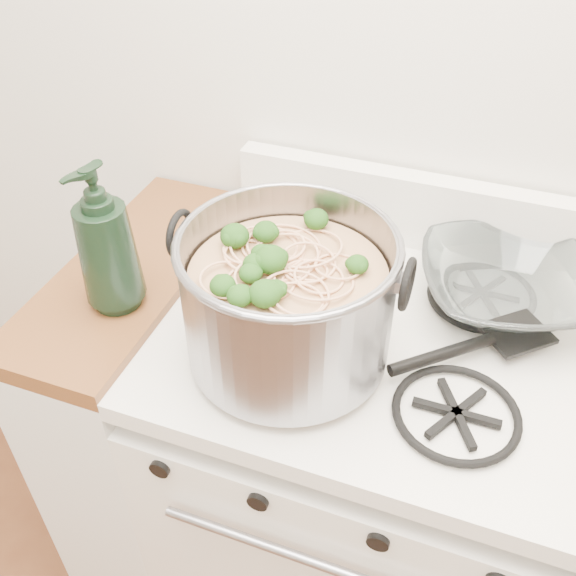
# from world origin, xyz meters

# --- Properties ---
(gas_range) EXTENTS (0.76, 0.66, 0.92)m
(gas_range) POSITION_xyz_m (0.00, 1.26, 0.44)
(gas_range) COLOR white
(gas_range) RESTS_ON ground
(counter_left) EXTENTS (0.25, 0.65, 0.92)m
(counter_left) POSITION_xyz_m (-0.51, 1.26, 0.46)
(counter_left) COLOR silver
(counter_left) RESTS_ON ground
(stock_pot) EXTENTS (0.38, 0.35, 0.24)m
(stock_pot) POSITION_xyz_m (-0.13, 1.15, 1.03)
(stock_pot) COLOR gray
(stock_pot) RESTS_ON gas_range
(spatula) EXTENTS (0.42, 0.42, 0.02)m
(spatula) POSITION_xyz_m (0.24, 1.32, 0.94)
(spatula) COLOR black
(spatula) RESTS_ON gas_range
(glass_bowl) EXTENTS (0.16, 0.16, 0.03)m
(glass_bowl) POSITION_xyz_m (0.21, 1.40, 0.94)
(glass_bowl) COLOR white
(glass_bowl) RESTS_ON gas_range
(bottle) EXTENTS (0.14, 0.14, 0.29)m
(bottle) POSITION_xyz_m (-0.47, 1.16, 1.06)
(bottle) COLOR black
(bottle) RESTS_ON counter_left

